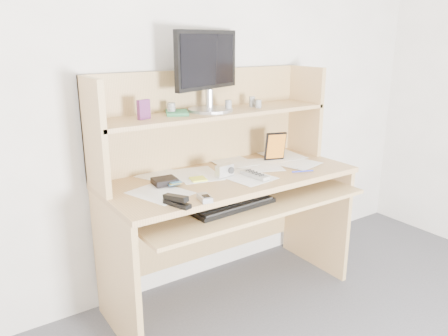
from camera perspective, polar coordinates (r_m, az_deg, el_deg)
back_wall at (r=2.56m, az=-3.30°, el=11.66°), size 3.60×0.04×2.50m
desk at (r=2.47m, az=-0.23°, el=-1.65°), size 1.40×0.70×1.30m
paper_clutter at (r=2.39m, az=0.85°, el=-0.82°), size 1.32×0.54×0.01m
keyboard at (r=2.21m, az=1.09°, el=-4.80°), size 0.46×0.19×0.03m
tv_remote at (r=2.35m, az=4.03°, el=-0.90°), size 0.07×0.19×0.02m
flip_phone at (r=2.01m, az=-2.53°, el=-3.81°), size 0.07×0.10×0.02m
stapler at (r=1.95m, az=-6.17°, el=-4.22°), size 0.08×0.15×0.04m
wallet at (r=2.24m, az=-7.76°, el=-1.71°), size 0.13×0.11×0.03m
sticky_note_pad at (r=2.31m, az=-3.40°, el=-1.47°), size 0.09×0.09×0.01m
digital_camera at (r=2.35m, az=0.07°, el=-0.30°), size 0.11×0.05×0.06m
game_case at (r=2.65m, az=6.70°, el=2.83°), size 0.12×0.05×0.18m
blue_pen at (r=2.46m, az=10.23°, el=-0.42°), size 0.12×0.05×0.01m
card_box at (r=2.22m, az=-10.45°, el=7.52°), size 0.07×0.04×0.10m
shelf_book at (r=2.35m, az=-6.15°, el=7.19°), size 0.17×0.19×0.02m
chip_stack_a at (r=2.35m, az=-6.90°, el=7.73°), size 0.05×0.05×0.06m
chip_stack_b at (r=2.44m, az=0.57°, el=8.17°), size 0.04×0.04×0.06m
chip_stack_c at (r=2.55m, az=4.49°, el=8.34°), size 0.04×0.04×0.05m
chip_stack_d at (r=2.59m, az=3.69°, el=8.64°), size 0.04×0.04×0.06m
monitor at (r=2.43m, az=-2.15°, el=12.85°), size 0.48×0.26×0.43m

